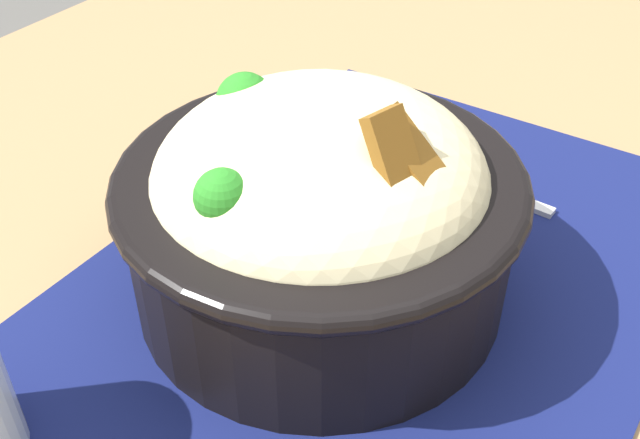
{
  "coord_description": "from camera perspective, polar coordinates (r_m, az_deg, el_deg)",
  "views": [
    {
      "loc": [
        -0.3,
        -0.14,
        1.08
      ],
      "look_at": [
        -0.02,
        0.04,
        0.83
      ],
      "focal_mm": 43.06,
      "sensor_mm": 36.0,
      "label": 1
    }
  ],
  "objects": [
    {
      "name": "placemat",
      "position": [
        0.46,
        5.05,
        -3.83
      ],
      "size": [
        0.41,
        0.31,
        0.0
      ],
      "primitive_type": "cube",
      "rotation": [
        0.0,
        0.0,
        -0.0
      ],
      "color": "#11194C",
      "rests_on": "table"
    },
    {
      "name": "bowl",
      "position": [
        0.41,
        -0.03,
        0.97
      ],
      "size": [
        0.24,
        0.24,
        0.14
      ],
      "color": "black",
      "rests_on": "placemat"
    },
    {
      "name": "fork",
      "position": [
        0.54,
        9.76,
        3.27
      ],
      "size": [
        0.02,
        0.13,
        0.0
      ],
      "color": "silver",
      "rests_on": "placemat"
    },
    {
      "name": "table",
      "position": [
        0.49,
        5.45,
        -10.47
      ],
      "size": [
        1.37,
        0.95,
        0.78
      ],
      "color": "#99754C",
      "rests_on": "ground_plane"
    }
  ]
}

